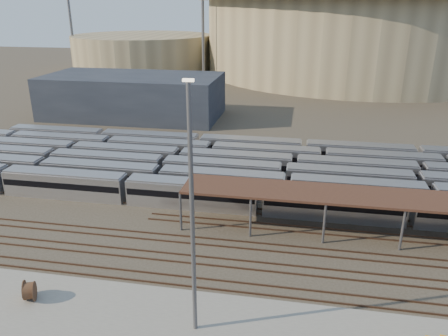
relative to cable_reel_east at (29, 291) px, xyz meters
name	(u,v)px	position (x,y,z in m)	size (l,w,h in m)	color
ground	(244,241)	(18.27, 14.52, -1.14)	(420.00, 420.00, 0.00)	#383026
apron	(164,321)	(13.27, -0.48, -1.04)	(50.00, 9.00, 0.20)	gray
subway_trains	(273,172)	(20.22, 33.02, 0.66)	(127.63, 23.90, 3.60)	#B9B9BE
inspection_shed	(440,203)	(40.27, 18.52, 3.84)	(60.30, 6.00, 5.30)	#58585D
empty_tracks	(237,264)	(18.27, 9.52, -1.05)	(170.00, 9.62, 0.18)	#4C3323
stadium	(358,29)	(43.27, 154.52, 15.33)	(124.00, 124.00, 32.50)	gray
secondary_arena	(143,52)	(-41.73, 144.52, 5.86)	(56.00, 56.00, 14.00)	gray
service_building	(133,96)	(-16.73, 69.52, 3.86)	(42.00, 20.00, 10.00)	#1E232D
floodlight_0	(203,20)	(-11.73, 124.52, 19.50)	(4.00, 1.00, 38.40)	#58585D
floodlight_1	(70,18)	(-66.73, 134.52, 19.50)	(4.00, 1.00, 38.40)	#58585D
floodlight_3	(272,16)	(8.27, 174.52, 19.50)	(4.00, 1.00, 38.40)	#58585D
cable_reel_east	(29,291)	(0.00, 0.00, 0.00)	(1.89, 1.89, 1.05)	brown
yard_light_pole	(192,216)	(16.23, -0.98, 9.80)	(0.82, 0.36, 21.31)	#58585D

